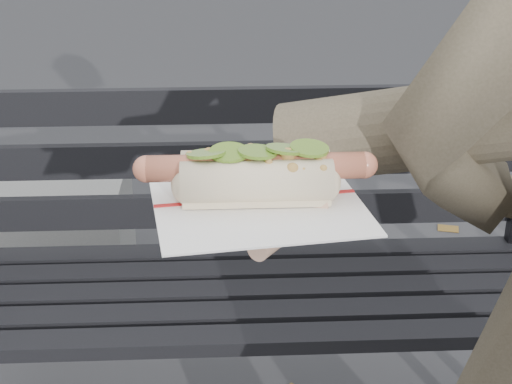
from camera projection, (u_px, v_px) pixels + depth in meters
park_bench at (235, 255)px, 1.76m from camera, size 1.50×0.44×0.88m
held_hotdog at (459, 134)px, 0.78m from camera, size 0.64×0.30×0.20m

